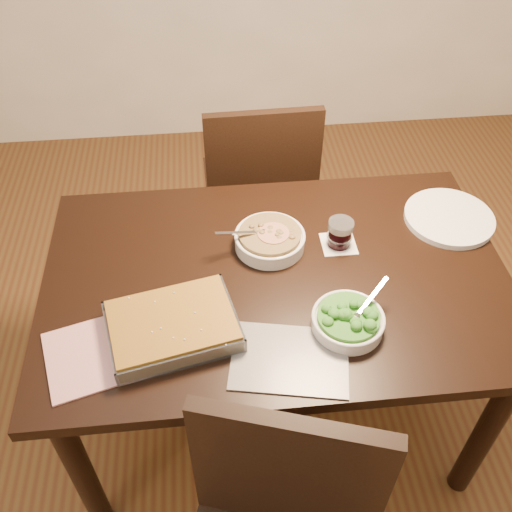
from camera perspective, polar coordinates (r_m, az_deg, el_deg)
The scene contains 11 objects.
ground at distance 2.32m, azimuth 1.58°, elevation -14.71°, with size 4.00×4.00×0.00m, color #4C2A15.
table at distance 1.79m, azimuth 1.99°, elevation -3.97°, with size 1.40×0.90×0.75m.
magazine_a at distance 1.58m, azimuth -14.53°, elevation -9.09°, with size 0.32×0.24×0.01m, color #AF3236.
magazine_b at distance 1.52m, azimuth 3.39°, elevation -10.22°, with size 0.31×0.22×0.01m, color #24232B.
coaster at distance 1.83m, azimuth 8.25°, elevation 1.22°, with size 0.11×0.11×0.00m, color white.
stew_bowl at distance 1.78m, azimuth 1.39°, elevation 1.72°, with size 0.24×0.22×0.09m.
broccoli_bowl at distance 1.58m, azimuth 9.18°, elevation -6.39°, with size 0.20×0.20×0.08m.
baking_dish at distance 1.57m, azimuth -8.33°, elevation -6.94°, with size 0.39×0.32×0.06m.
wine_tumbler at distance 1.80m, azimuth 8.40°, elevation 2.33°, with size 0.08×0.08×0.09m.
dinner_plate at distance 1.99m, azimuth 18.74°, elevation 3.64°, with size 0.29×0.29×0.02m, color silver.
chair_far at distance 2.41m, azimuth 0.32°, elevation 7.11°, with size 0.45×0.45×0.94m.
Camera 1 is at (-0.18, -1.17, 2.00)m, focal length 40.00 mm.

